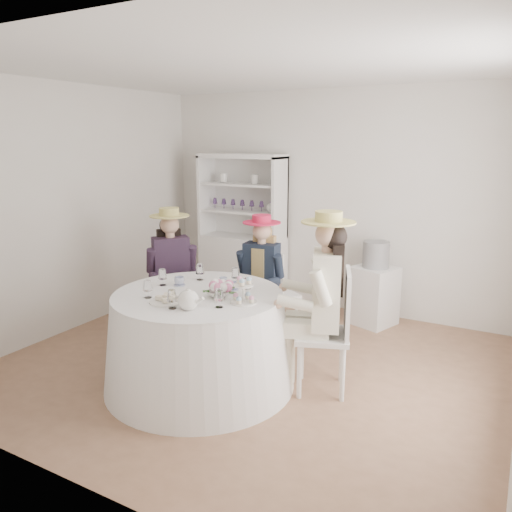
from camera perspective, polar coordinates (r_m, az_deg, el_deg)
The scene contains 22 objects.
ground at distance 4.88m, azimuth -0.58°, elevation -12.32°, with size 4.50×4.50×0.00m, color brown.
ceiling at distance 4.45m, azimuth -0.67°, elevation 20.90°, with size 4.50×4.50×0.00m, color white.
wall_back at distance 6.27m, azimuth 8.50°, elevation 6.15°, with size 4.50×4.50×0.00m, color silver.
wall_front at distance 2.94m, azimuth -20.25°, elevation -2.49°, with size 4.50×4.50×0.00m, color silver.
wall_left at distance 5.90m, azimuth -20.05°, elevation 5.07°, with size 4.50×4.50×0.00m, color silver.
tea_table at distance 4.41m, azimuth -6.49°, elevation -9.45°, with size 1.65×1.65×0.83m.
hutch at distance 6.65m, azimuth -1.46°, elevation 0.87°, with size 1.26×0.74×1.92m.
side_table at distance 5.94m, azimuth 13.30°, elevation -4.43°, with size 0.44×0.44×0.68m, color silver.
hatbox at distance 5.82m, azimuth 13.56°, elevation 0.17°, with size 0.30×0.30×0.30m, color black.
guest_left at distance 5.25m, azimuth -9.60°, elevation -1.32°, with size 0.61×0.59×1.42m.
guest_mid at distance 5.12m, azimuth 0.55°, elevation -1.88°, with size 0.50×0.52×1.36m.
guest_right at distance 4.16m, azimuth 7.65°, elevation -4.15°, with size 0.64×0.59×1.55m.
spare_chair at distance 5.43m, azimuth 1.81°, elevation -3.86°, with size 0.55×0.55×0.95m.
teacup_a at distance 4.50m, azimuth -8.75°, elevation -2.92°, with size 0.09×0.09×0.07m, color white.
teacup_b at distance 4.46m, azimuth -3.76°, elevation -2.95°, with size 0.07×0.07×0.06m, color white.
teacup_c at distance 4.32m, azimuth -2.61°, elevation -3.50°, with size 0.08×0.08×0.06m, color white.
flower_bowl at distance 4.14m, azimuth -4.31°, elevation -4.40°, with size 0.19×0.19×0.05m, color white.
flower_arrangement at distance 4.12m, azimuth -4.10°, elevation -3.40°, with size 0.20×0.20×0.08m.
table_teapot at distance 3.86m, azimuth -7.74°, elevation -5.01°, with size 0.23×0.16×0.17m.
sandwich_plate at distance 4.07m, azimuth -10.10°, elevation -4.99°, with size 0.29×0.29×0.06m.
cupcake_stand at distance 3.98m, azimuth -1.44°, elevation -4.32°, with size 0.22×0.22×0.20m.
stemware_set at distance 4.24m, azimuth -6.67°, elevation -3.29°, with size 0.88×0.89×0.15m.
Camera 1 is at (2.18, -3.83, 2.11)m, focal length 35.00 mm.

